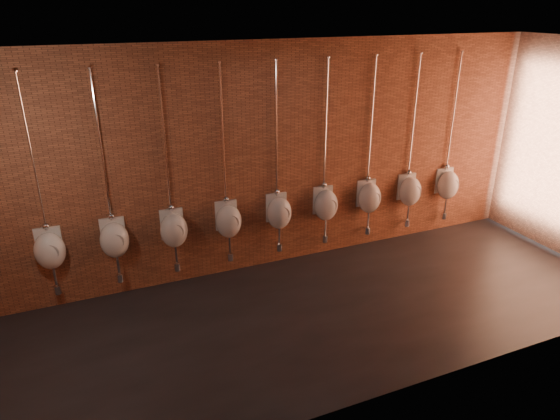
{
  "coord_description": "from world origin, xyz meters",
  "views": [
    {
      "loc": [
        -2.47,
        -4.68,
        3.63
      ],
      "look_at": [
        -0.12,
        0.9,
        1.1
      ],
      "focal_mm": 32.0,
      "sensor_mm": 36.0,
      "label": 1
    }
  ],
  "objects_px": {
    "urinal_1": "(114,238)",
    "urinal_8": "(448,184)",
    "urinal_5": "(326,204)",
    "urinal_7": "(410,190)",
    "urinal_3": "(228,220)",
    "urinal_0": "(50,249)",
    "urinal_4": "(279,211)",
    "urinal_2": "(174,229)",
    "urinal_6": "(369,197)"
  },
  "relations": [
    {
      "from": "urinal_1",
      "to": "urinal_8",
      "type": "relative_size",
      "value": 1.0
    },
    {
      "from": "urinal_5",
      "to": "urinal_1",
      "type": "bearing_deg",
      "value": 180.0
    },
    {
      "from": "urinal_7",
      "to": "urinal_3",
      "type": "bearing_deg",
      "value": 180.0
    },
    {
      "from": "urinal_5",
      "to": "urinal_8",
      "type": "distance_m",
      "value": 2.26
    },
    {
      "from": "urinal_1",
      "to": "urinal_3",
      "type": "height_order",
      "value": "same"
    },
    {
      "from": "urinal_0",
      "to": "urinal_8",
      "type": "bearing_deg",
      "value": 0.0
    },
    {
      "from": "urinal_0",
      "to": "urinal_1",
      "type": "relative_size",
      "value": 1.0
    },
    {
      "from": "urinal_0",
      "to": "urinal_8",
      "type": "distance_m",
      "value": 6.03
    },
    {
      "from": "urinal_0",
      "to": "urinal_7",
      "type": "bearing_deg",
      "value": 0.0
    },
    {
      "from": "urinal_0",
      "to": "urinal_4",
      "type": "height_order",
      "value": "same"
    },
    {
      "from": "urinal_1",
      "to": "urinal_4",
      "type": "relative_size",
      "value": 1.0
    },
    {
      "from": "urinal_3",
      "to": "urinal_5",
      "type": "bearing_deg",
      "value": 0.0
    },
    {
      "from": "urinal_4",
      "to": "urinal_0",
      "type": "bearing_deg",
      "value": 180.0
    },
    {
      "from": "urinal_1",
      "to": "urinal_3",
      "type": "bearing_deg",
      "value": 0.0
    },
    {
      "from": "urinal_0",
      "to": "urinal_4",
      "type": "bearing_deg",
      "value": 0.0
    },
    {
      "from": "urinal_2",
      "to": "urinal_5",
      "type": "xyz_separation_m",
      "value": [
        2.26,
        0.0,
        0.0
      ]
    },
    {
      "from": "urinal_1",
      "to": "urinal_5",
      "type": "bearing_deg",
      "value": 0.0
    },
    {
      "from": "urinal_5",
      "to": "urinal_7",
      "type": "distance_m",
      "value": 1.51
    },
    {
      "from": "urinal_2",
      "to": "urinal_5",
      "type": "relative_size",
      "value": 1.0
    },
    {
      "from": "urinal_1",
      "to": "urinal_8",
      "type": "xyz_separation_m",
      "value": [
        5.28,
        0.0,
        0.0
      ]
    },
    {
      "from": "urinal_2",
      "to": "urinal_5",
      "type": "bearing_deg",
      "value": 0.0
    },
    {
      "from": "urinal_5",
      "to": "urinal_4",
      "type": "bearing_deg",
      "value": 180.0
    },
    {
      "from": "urinal_1",
      "to": "urinal_5",
      "type": "height_order",
      "value": "same"
    },
    {
      "from": "urinal_1",
      "to": "urinal_4",
      "type": "xyz_separation_m",
      "value": [
        2.26,
        0.0,
        0.0
      ]
    },
    {
      "from": "urinal_6",
      "to": "urinal_8",
      "type": "height_order",
      "value": "same"
    },
    {
      "from": "urinal_5",
      "to": "urinal_8",
      "type": "height_order",
      "value": "same"
    },
    {
      "from": "urinal_0",
      "to": "urinal_6",
      "type": "distance_m",
      "value": 4.53
    },
    {
      "from": "urinal_1",
      "to": "urinal_8",
      "type": "height_order",
      "value": "same"
    },
    {
      "from": "urinal_2",
      "to": "urinal_1",
      "type": "bearing_deg",
      "value": 180.0
    },
    {
      "from": "urinal_3",
      "to": "urinal_8",
      "type": "distance_m",
      "value": 3.77
    },
    {
      "from": "urinal_1",
      "to": "urinal_2",
      "type": "bearing_deg",
      "value": 0.0
    },
    {
      "from": "urinal_7",
      "to": "urinal_8",
      "type": "relative_size",
      "value": 1.0
    },
    {
      "from": "urinal_3",
      "to": "urinal_4",
      "type": "xyz_separation_m",
      "value": [
        0.75,
        0.0,
        0.0
      ]
    },
    {
      "from": "urinal_5",
      "to": "urinal_6",
      "type": "relative_size",
      "value": 1.0
    },
    {
      "from": "urinal_2",
      "to": "urinal_6",
      "type": "bearing_deg",
      "value": 0.0
    },
    {
      "from": "urinal_1",
      "to": "urinal_2",
      "type": "distance_m",
      "value": 0.75
    },
    {
      "from": "urinal_6",
      "to": "urinal_7",
      "type": "distance_m",
      "value": 0.75
    },
    {
      "from": "urinal_0",
      "to": "urinal_8",
      "type": "xyz_separation_m",
      "value": [
        6.03,
        0.0,
        0.0
      ]
    },
    {
      "from": "urinal_5",
      "to": "urinal_6",
      "type": "height_order",
      "value": "same"
    },
    {
      "from": "urinal_5",
      "to": "urinal_8",
      "type": "xyz_separation_m",
      "value": [
        2.26,
        0.0,
        0.0
      ]
    },
    {
      "from": "urinal_0",
      "to": "urinal_1",
      "type": "distance_m",
      "value": 0.75
    },
    {
      "from": "urinal_1",
      "to": "urinal_6",
      "type": "distance_m",
      "value": 3.77
    },
    {
      "from": "urinal_1",
      "to": "urinal_8",
      "type": "distance_m",
      "value": 5.28
    },
    {
      "from": "urinal_7",
      "to": "urinal_8",
      "type": "height_order",
      "value": "same"
    },
    {
      "from": "urinal_2",
      "to": "urinal_8",
      "type": "xyz_separation_m",
      "value": [
        4.53,
        0.0,
        0.0
      ]
    },
    {
      "from": "urinal_3",
      "to": "urinal_7",
      "type": "distance_m",
      "value": 3.02
    },
    {
      "from": "urinal_4",
      "to": "urinal_6",
      "type": "bearing_deg",
      "value": 0.0
    },
    {
      "from": "urinal_4",
      "to": "urinal_5",
      "type": "xyz_separation_m",
      "value": [
        0.75,
        0.0,
        0.0
      ]
    },
    {
      "from": "urinal_3",
      "to": "urinal_7",
      "type": "height_order",
      "value": "same"
    },
    {
      "from": "urinal_3",
      "to": "urinal_8",
      "type": "bearing_deg",
      "value": 0.0
    }
  ]
}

